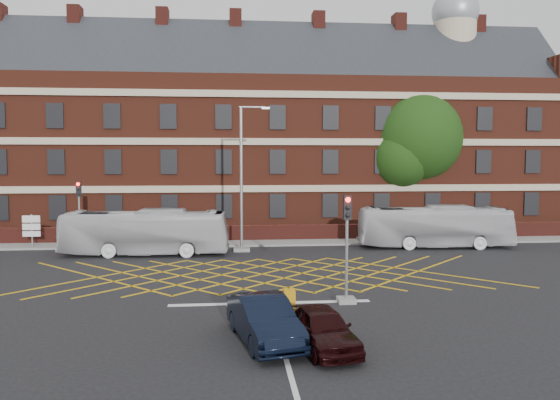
{
  "coord_description": "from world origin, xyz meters",
  "views": [
    {
      "loc": [
        -1.56,
        -24.68,
        5.71
      ],
      "look_at": [
        0.85,
        1.5,
        3.73
      ],
      "focal_mm": 35.0,
      "sensor_mm": 36.0,
      "label": 1
    }
  ],
  "objects": [
    {
      "name": "boundary_wall",
      "position": [
        0.0,
        13.0,
        0.55
      ],
      "size": [
        56.0,
        0.5,
        1.1
      ],
      "primitive_type": "cube",
      "color": "#531D16",
      "rests_on": "ground"
    },
    {
      "name": "street_lamp",
      "position": [
        -0.79,
        9.0,
        3.07
      ],
      "size": [
        2.25,
        1.0,
        8.93
      ],
      "color": "slate",
      "rests_on": "ground"
    },
    {
      "name": "box_junction_hatching",
      "position": [
        0.0,
        2.0,
        0.01
      ],
      "size": [
        8.22,
        8.22,
        0.02
      ],
      "primitive_type": "cube",
      "rotation": [
        0.0,
        0.0,
        0.79
      ],
      "color": "#CC990C",
      "rests_on": "ground"
    },
    {
      "name": "car_maroon",
      "position": [
        1.19,
        -8.8,
        0.63
      ],
      "size": [
        2.1,
        3.89,
        1.26
      ],
      "primitive_type": "imported",
      "rotation": [
        0.0,
        0.0,
        0.18
      ],
      "color": "black",
      "rests_on": "ground"
    },
    {
      "name": "ground",
      "position": [
        0.0,
        0.0,
        0.0
      ],
      "size": [
        120.0,
        120.0,
        0.0
      ],
      "primitive_type": "plane",
      "color": "black",
      "rests_on": "ground"
    },
    {
      "name": "utility_cabinet",
      "position": [
        0.58,
        -5.26,
        0.47
      ],
      "size": [
        0.4,
        0.4,
        0.94
      ],
      "primitive_type": "cube",
      "color": "orange",
      "rests_on": "ground"
    },
    {
      "name": "direction_signs",
      "position": [
        -14.17,
        11.12,
        1.38
      ],
      "size": [
        1.1,
        0.16,
        2.2
      ],
      "color": "gray",
      "rests_on": "ground"
    },
    {
      "name": "bus_left",
      "position": [
        -6.59,
        8.08,
        1.36
      ],
      "size": [
        9.92,
        2.91,
        2.73
      ],
      "primitive_type": "imported",
      "rotation": [
        0.0,
        0.0,
        1.51
      ],
      "color": "silver",
      "rests_on": "ground"
    },
    {
      "name": "traffic_light_near",
      "position": [
        3.03,
        -3.68,
        1.76
      ],
      "size": [
        0.7,
        0.7,
        4.27
      ],
      "color": "slate",
      "rests_on": "ground"
    },
    {
      "name": "centre_line",
      "position": [
        0.0,
        -10.0,
        0.01
      ],
      "size": [
        0.15,
        14.0,
        0.02
      ],
      "primitive_type": "cube",
      "color": "silver",
      "rests_on": "ground"
    },
    {
      "name": "car_navy",
      "position": [
        -0.52,
        -8.05,
        0.71
      ],
      "size": [
        2.4,
        4.54,
        1.42
      ],
      "primitive_type": "imported",
      "rotation": [
        0.0,
        0.0,
        0.22
      ],
      "color": "black",
      "rests_on": "ground"
    },
    {
      "name": "bus_right",
      "position": [
        11.59,
        9.18,
        1.36
      ],
      "size": [
        9.9,
        3.03,
        2.72
      ],
      "primitive_type": "imported",
      "rotation": [
        0.0,
        0.0,
        1.49
      ],
      "color": "silver",
      "rests_on": "ground"
    },
    {
      "name": "traffic_light_far",
      "position": [
        -11.14,
        10.92,
        1.76
      ],
      "size": [
        0.7,
        0.7,
        4.27
      ],
      "color": "slate",
      "rests_on": "ground"
    },
    {
      "name": "far_pavement",
      "position": [
        0.0,
        12.0,
        0.06
      ],
      "size": [
        60.0,
        3.0,
        0.12
      ],
      "primitive_type": "cube",
      "color": "slate",
      "rests_on": "ground"
    },
    {
      "name": "deciduous_tree",
      "position": [
        13.09,
        17.55,
        6.89
      ],
      "size": [
        7.54,
        7.26,
        11.03
      ],
      "color": "black",
      "rests_on": "ground"
    },
    {
      "name": "victorian_building",
      "position": [
        0.25,
        22.0,
        7.84
      ],
      "size": [
        51.0,
        12.17,
        20.4
      ],
      "color": "#572316",
      "rests_on": "ground"
    },
    {
      "name": "stop_line",
      "position": [
        0.0,
        -3.5,
        0.01
      ],
      "size": [
        8.0,
        0.3,
        0.02
      ],
      "primitive_type": "cube",
      "color": "silver",
      "rests_on": "ground"
    }
  ]
}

